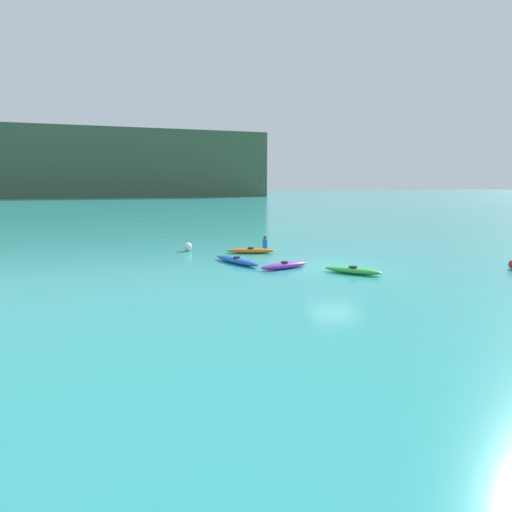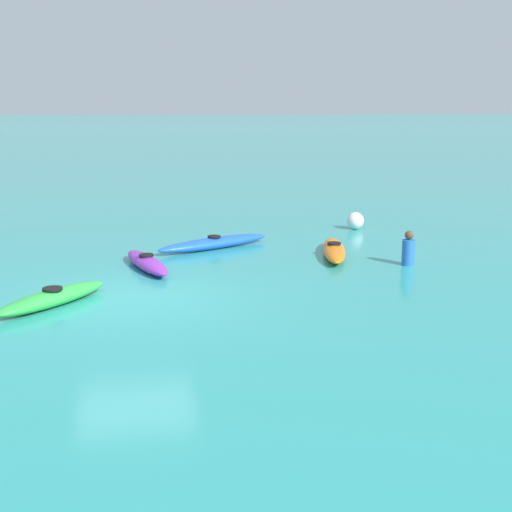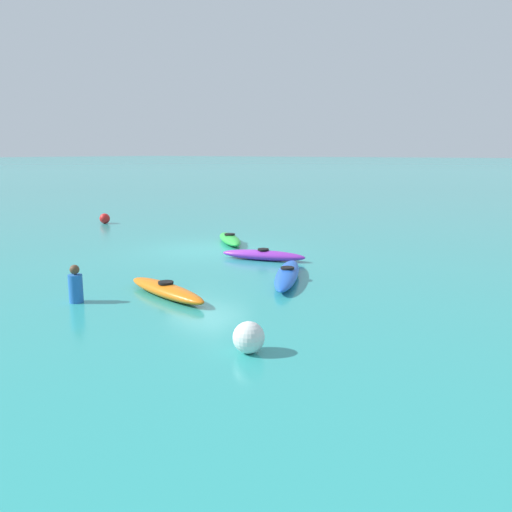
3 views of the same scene
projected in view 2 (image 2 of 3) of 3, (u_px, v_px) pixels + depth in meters
ground_plane at (133, 299)px, 14.05m from camera, size 600.00×600.00×0.00m
kayak_blue at (214, 243)px, 18.95m from camera, size 2.09×3.48×0.37m
kayak_purple at (147, 262)px, 16.61m from camera, size 2.82×1.26×0.37m
kayak_green at (53, 298)px, 13.56m from camera, size 2.45×2.32×0.37m
kayak_orange at (334, 250)px, 18.02m from camera, size 3.06×1.31×0.37m
buoy_white at (355, 221)px, 21.92m from camera, size 0.56×0.56×0.56m
person_near_shore at (408, 250)px, 16.95m from camera, size 0.41×0.41×0.88m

